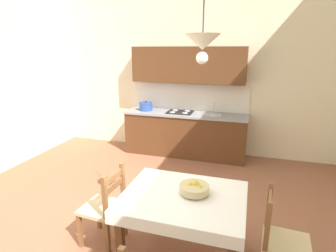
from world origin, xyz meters
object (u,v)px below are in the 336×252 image
(kitchen_cabinetry, at_px, (186,115))
(dining_chair_tv_side, at_px, (105,208))
(dining_table, at_px, (183,207))
(dining_chair_window_side, at_px, (281,242))
(pendant_lamp, at_px, (203,43))
(fruit_bowl, at_px, (194,188))

(kitchen_cabinetry, distance_m, dining_chair_tv_side, 2.98)
(dining_table, xyz_separation_m, dining_chair_tv_side, (-0.91, 0.00, -0.18))
(dining_chair_window_side, relative_size, pendant_lamp, 1.16)
(dining_chair_window_side, xyz_separation_m, fruit_bowl, (-0.85, 0.08, 0.37))
(dining_chair_window_side, distance_m, fruit_bowl, 0.93)
(kitchen_cabinetry, distance_m, fruit_bowl, 2.98)
(dining_table, distance_m, fruit_bowl, 0.22)
(dining_chair_tv_side, bearing_deg, kitchen_cabinetry, 85.63)
(dining_chair_tv_side, bearing_deg, dining_chair_window_side, -0.53)
(dining_chair_tv_side, distance_m, fruit_bowl, 1.07)
(dining_chair_tv_side, height_order, fruit_bowl, dining_chair_tv_side)
(kitchen_cabinetry, xyz_separation_m, pendant_lamp, (0.80, -2.80, 1.35))
(kitchen_cabinetry, bearing_deg, fruit_bowl, -74.90)
(dining_table, distance_m, dining_chair_tv_side, 0.92)
(kitchen_cabinetry, height_order, fruit_bowl, kitchen_cabinetry)
(dining_chair_window_side, bearing_deg, dining_chair_tv_side, 179.47)
(kitchen_cabinetry, xyz_separation_m, fruit_bowl, (0.78, -2.88, -0.04))
(dining_table, height_order, dining_chair_window_side, dining_chair_window_side)
(dining_table, relative_size, pendant_lamp, 1.52)
(dining_table, relative_size, fruit_bowl, 4.07)
(kitchen_cabinetry, distance_m, dining_chair_window_side, 3.40)
(dining_chair_tv_side, relative_size, pendant_lamp, 1.16)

